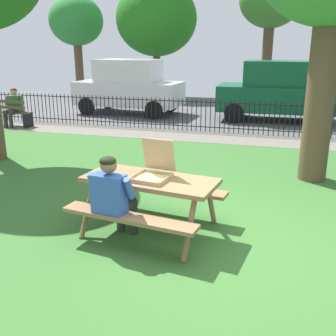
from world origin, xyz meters
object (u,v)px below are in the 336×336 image
adult_at_table (113,195)px  far_tree_left (76,22)px  person_on_park_bench (13,106)px  parked_car_left (277,91)px  far_tree_center (271,1)px  picnic_table_foreground (150,190)px  park_bench_left (7,113)px  pizza_box_open (153,171)px  parked_car_far_left (129,86)px  far_tree_midleft (156,19)px

adult_at_table → far_tree_left: (-8.73, 15.66, 2.98)m
person_on_park_bench → far_tree_left: (-2.58, 9.29, 2.98)m
parked_car_left → far_tree_left: bearing=150.3°
adult_at_table → person_on_park_bench: (-6.15, 6.37, 0.00)m
adult_at_table → far_tree_center: bearing=85.9°
picnic_table_foreground → park_bench_left: (-6.72, 5.89, -0.18)m
pizza_box_open → far_tree_center: far_tree_center is taller
parked_car_left → far_tree_center: bearing=96.3°
parked_car_far_left → person_on_park_bench: bearing=-128.4°
pizza_box_open → far_tree_midleft: far_tree_midleft is taller
adult_at_table → far_tree_left: size_ratio=0.24×
picnic_table_foreground → pizza_box_open: pizza_box_open is taller
adult_at_table → far_tree_center: far_tree_center is taller
park_bench_left → far_tree_left: size_ratio=0.33×
pizza_box_open → far_tree_center: size_ratio=0.10×
parked_car_left → far_tree_left: size_ratio=0.79×
adult_at_table → parked_car_far_left: size_ratio=0.30×
park_bench_left → far_tree_midleft: size_ratio=0.29×
pizza_box_open → far_tree_midleft: bearing=107.2°
picnic_table_foreground → park_bench_left: size_ratio=1.23×
picnic_table_foreground → park_bench_left: park_bench_left is taller
far_tree_center → pizza_box_open: bearing=-92.8°
pizza_box_open → far_tree_left: bearing=121.0°
parked_car_far_left → adult_at_table: bearing=-69.9°
person_on_park_bench → parked_car_left: size_ratio=0.30×
picnic_table_foreground → far_tree_center: 15.69m
pizza_box_open → person_on_park_bench: 8.81m
parked_car_left → parked_car_far_left: bearing=-180.0°
parked_car_left → far_tree_center: far_tree_center is taller
pizza_box_open → park_bench_left: size_ratio=0.37×
picnic_table_foreground → parked_car_left: 9.33m
park_bench_left → far_tree_left: far_tree_left is taller
pizza_box_open → adult_at_table: (-0.38, -0.47, -0.21)m
adult_at_table → person_on_park_bench: 8.86m
parked_car_far_left → parked_car_left: same height
park_bench_left → far_tree_center: (7.51, 9.31, 3.98)m
person_on_park_bench → far_tree_midleft: (1.82, 9.29, 3.05)m
parked_car_far_left → park_bench_left: bearing=-130.7°
adult_at_table → person_on_park_bench: same height
parked_car_far_left → far_tree_midleft: far_tree_midleft is taller
person_on_park_bench → far_tree_center: size_ratio=0.21×
pizza_box_open → parked_car_far_left: size_ratio=0.15×
pizza_box_open → far_tree_midleft: (-4.71, 15.19, 2.84)m
far_tree_center → far_tree_midleft: bearing=180.0°
adult_at_table → parked_car_left: size_ratio=0.30×
adult_at_table → far_tree_center: 16.14m
far_tree_midleft → far_tree_center: (5.45, -0.00, 0.69)m
park_bench_left → parked_car_far_left: size_ratio=0.41×
parked_car_left → adult_at_table: bearing=-100.5°
person_on_park_bench → far_tree_midleft: bearing=78.9°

